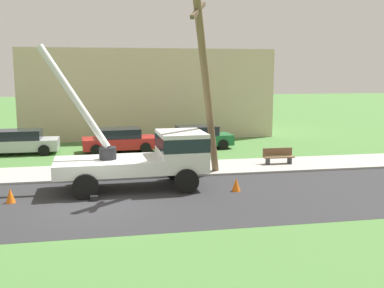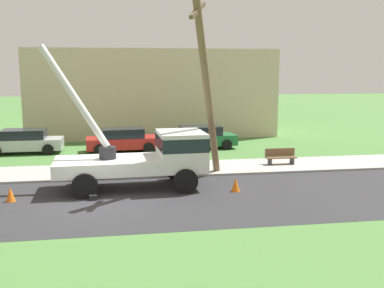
# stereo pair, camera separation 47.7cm
# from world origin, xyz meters

# --- Properties ---
(ground_plane) EXTENTS (120.00, 120.00, 0.00)m
(ground_plane) POSITION_xyz_m (0.00, 12.00, 0.00)
(ground_plane) COLOR #477538
(road_asphalt) EXTENTS (80.00, 7.14, 0.01)m
(road_asphalt) POSITION_xyz_m (0.00, 0.00, 0.00)
(road_asphalt) COLOR #2B2B2D
(road_asphalt) RESTS_ON ground
(sidewalk_strip) EXTENTS (80.00, 3.28, 0.10)m
(sidewalk_strip) POSITION_xyz_m (0.00, 5.21, 0.05)
(sidewalk_strip) COLOR #9E9E99
(sidewalk_strip) RESTS_ON ground
(utility_truck) EXTENTS (6.85, 3.21, 5.98)m
(utility_truck) POSITION_xyz_m (2.25, 2.02, 1.41)
(utility_truck) COLOR silver
(utility_truck) RESTS_ON ground
(leaning_utility_pole) EXTENTS (2.15, 3.80, 8.38)m
(leaning_utility_pole) POSITION_xyz_m (4.76, 2.70, 4.27)
(leaning_utility_pole) COLOR brown
(leaning_utility_pole) RESTS_ON ground
(traffic_cone_ahead) EXTENTS (0.36, 0.36, 0.56)m
(traffic_cone_ahead) POSITION_xyz_m (5.60, 0.76, 0.28)
(traffic_cone_ahead) COLOR orange
(traffic_cone_ahead) RESTS_ON ground
(traffic_cone_behind) EXTENTS (0.36, 0.36, 0.56)m
(traffic_cone_behind) POSITION_xyz_m (-3.17, 0.74, 0.28)
(traffic_cone_behind) COLOR orange
(traffic_cone_behind) RESTS_ON ground
(parked_sedan_silver) EXTENTS (4.41, 2.04, 1.42)m
(parked_sedan_silver) POSITION_xyz_m (-4.60, 11.27, 0.71)
(parked_sedan_silver) COLOR #B7B7BF
(parked_sedan_silver) RESTS_ON ground
(parked_sedan_red) EXTENTS (4.51, 2.22, 1.42)m
(parked_sedan_red) POSITION_xyz_m (1.21, 10.87, 0.71)
(parked_sedan_red) COLOR #B21E1E
(parked_sedan_red) RESTS_ON ground
(parked_sedan_green) EXTENTS (4.52, 2.22, 1.42)m
(parked_sedan_green) POSITION_xyz_m (6.08, 11.19, 0.71)
(parked_sedan_green) COLOR #1E6638
(parked_sedan_green) RESTS_ON ground
(park_bench) EXTENTS (1.60, 0.45, 0.90)m
(park_bench) POSITION_xyz_m (9.20, 5.28, 0.46)
(park_bench) COLOR brown
(park_bench) RESTS_ON ground
(lowrise_building_backdrop) EXTENTS (18.00, 6.00, 6.40)m
(lowrise_building_backdrop) POSITION_xyz_m (3.60, 18.12, 3.20)
(lowrise_building_backdrop) COLOR #C6B293
(lowrise_building_backdrop) RESTS_ON ground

